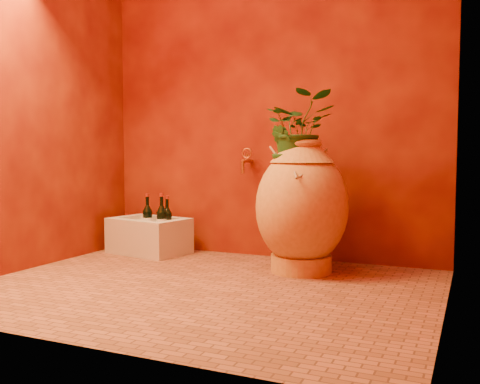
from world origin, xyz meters
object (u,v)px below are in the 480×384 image
at_px(wine_bottle_c, 148,219).
at_px(wall_tap, 246,160).
at_px(wine_bottle_a, 162,221).
at_px(wine_bottle_b, 167,221).
at_px(amphora, 302,207).
at_px(stone_basin, 149,236).

xyz_separation_m(wine_bottle_c, wall_tap, (0.74, 0.14, 0.45)).
height_order(wine_bottle_a, wine_bottle_b, wine_bottle_a).
relative_size(wine_bottle_a, wine_bottle_c, 1.04).
height_order(wine_bottle_a, wall_tap, wall_tap).
height_order(amphora, wall_tap, amphora).
relative_size(stone_basin, wine_bottle_b, 2.11).
bearing_deg(wine_bottle_c, wall_tap, 10.94).
relative_size(stone_basin, wine_bottle_c, 2.04).
xyz_separation_m(wine_bottle_a, wall_tap, (0.58, 0.20, 0.44)).
bearing_deg(wine_bottle_b, wine_bottle_c, 173.36).
distance_m(wine_bottle_b, wall_tap, 0.73).
bearing_deg(stone_basin, wine_bottle_c, 146.03).
xyz_separation_m(amphora, wine_bottle_c, (-1.25, 0.17, -0.16)).
height_order(amphora, wine_bottle_a, amphora).
bearing_deg(wine_bottle_c, stone_basin, -33.97).
distance_m(amphora, wall_tap, 0.66).
bearing_deg(wine_bottle_c, wine_bottle_b, -6.64).
bearing_deg(stone_basin, wine_bottle_a, -16.56).
bearing_deg(wine_bottle_a, wine_bottle_c, 160.64).
relative_size(amphora, wine_bottle_a, 2.65).
distance_m(amphora, wine_bottle_c, 1.27).
relative_size(wine_bottle_a, wall_tap, 1.73).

